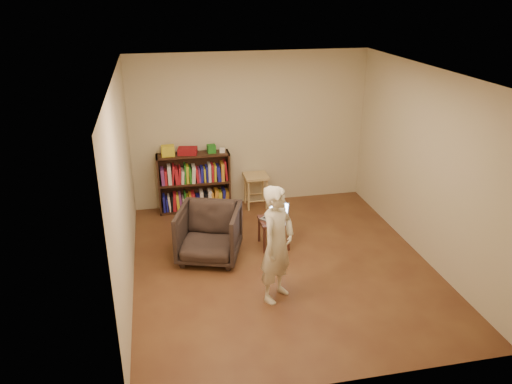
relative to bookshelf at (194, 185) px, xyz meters
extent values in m
plane|color=#4B2618|center=(1.00, -2.09, -0.44)|extent=(4.50, 4.50, 0.00)
plane|color=white|center=(1.00, -2.09, 2.16)|extent=(4.50, 4.50, 0.00)
plane|color=beige|center=(1.00, 0.16, 0.86)|extent=(4.00, 0.00, 4.00)
plane|color=beige|center=(-1.00, -2.09, 0.86)|extent=(0.00, 4.50, 4.50)
plane|color=beige|center=(3.00, -2.09, 0.86)|extent=(0.00, 4.50, 4.50)
cube|color=black|center=(-0.58, -0.01, 0.06)|extent=(0.03, 0.30, 1.00)
cube|color=black|center=(0.58, -0.01, 0.06)|extent=(0.03, 0.30, 1.00)
cube|color=black|center=(0.00, 0.13, 0.06)|extent=(1.20, 0.02, 1.00)
cube|color=black|center=(0.00, -0.01, -0.42)|extent=(1.20, 0.30, 0.03)
cube|color=black|center=(0.00, -0.01, 0.06)|extent=(1.14, 0.30, 0.03)
cube|color=black|center=(0.00, -0.01, 0.55)|extent=(1.20, 0.30, 0.03)
cube|color=gold|center=(-0.40, -0.03, 0.65)|extent=(0.21, 0.16, 0.17)
cube|color=maroon|center=(-0.08, 0.00, 0.61)|extent=(0.34, 0.28, 0.10)
cube|color=#20711E|center=(0.31, -0.01, 0.63)|extent=(0.14, 0.14, 0.13)
cube|color=silver|center=(0.49, -0.03, 0.60)|extent=(0.10, 0.10, 0.07)
cube|color=#A67B50|center=(1.04, -0.09, 0.12)|extent=(0.40, 0.40, 0.04)
cylinder|color=#A67B50|center=(0.89, -0.24, -0.17)|extent=(0.04, 0.04, 0.53)
cylinder|color=#A67B50|center=(1.20, -0.24, -0.17)|extent=(0.04, 0.04, 0.53)
cylinder|color=#A67B50|center=(0.89, 0.07, -0.17)|extent=(0.04, 0.04, 0.53)
cylinder|color=#A67B50|center=(1.20, 0.07, -0.17)|extent=(0.04, 0.04, 0.53)
imported|color=#2B211C|center=(0.05, -1.70, -0.06)|extent=(1.04, 1.06, 0.77)
cube|color=black|center=(1.01, -1.54, -0.03)|extent=(0.42, 0.42, 0.04)
cylinder|color=black|center=(0.83, -1.72, -0.25)|extent=(0.04, 0.04, 0.39)
cylinder|color=black|center=(1.19, -1.72, -0.25)|extent=(0.04, 0.04, 0.39)
cylinder|color=black|center=(0.83, -1.36, -0.25)|extent=(0.04, 0.04, 0.39)
cylinder|color=black|center=(1.19, -1.36, -0.25)|extent=(0.04, 0.04, 0.39)
cube|color=#ABACB0|center=(1.01, -1.55, -0.01)|extent=(0.41, 0.41, 0.02)
cube|color=black|center=(1.01, -1.55, 0.01)|extent=(0.30, 0.30, 0.00)
cube|color=#ABACB0|center=(1.11, -1.45, 0.12)|extent=(0.27, 0.28, 0.24)
cube|color=#A4BFE6|center=(1.11, -1.45, 0.12)|extent=(0.23, 0.24, 0.20)
imported|color=beige|center=(0.74, -2.82, 0.30)|extent=(0.63, 0.63, 1.47)
camera|label=1|loc=(-0.56, -7.86, 3.14)|focal=35.00mm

